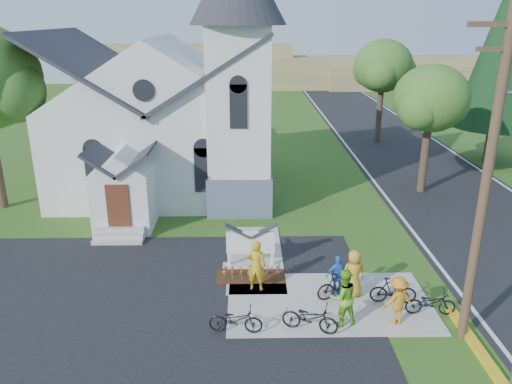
{
  "coord_description": "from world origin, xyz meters",
  "views": [
    {
      "loc": [
        -1.31,
        -14.47,
        9.4
      ],
      "look_at": [
        -0.96,
        5.0,
        2.5
      ],
      "focal_mm": 35.0,
      "sensor_mm": 36.0,
      "label": 1
    }
  ],
  "objects_px": {
    "cyclist_2": "(338,276)",
    "cyclist_3": "(398,300)",
    "bike_2": "(310,318)",
    "bike_3": "(393,291)",
    "utility_pole": "(490,170)",
    "bike_1": "(339,285)",
    "bike_4": "(431,303)",
    "cyclist_1": "(343,297)",
    "bike_0": "(236,320)",
    "cyclist_4": "(354,273)",
    "cyclist_0": "(256,265)",
    "church_sign": "(251,243)"
  },
  "relations": [
    {
      "from": "bike_2",
      "to": "bike_3",
      "type": "height_order",
      "value": "bike_3"
    },
    {
      "from": "cyclist_0",
      "to": "cyclist_2",
      "type": "distance_m",
      "value": 2.89
    },
    {
      "from": "utility_pole",
      "to": "bike_4",
      "type": "height_order",
      "value": "utility_pole"
    },
    {
      "from": "bike_0",
      "to": "cyclist_2",
      "type": "bearing_deg",
      "value": -53.63
    },
    {
      "from": "bike_0",
      "to": "bike_2",
      "type": "relative_size",
      "value": 0.94
    },
    {
      "from": "utility_pole",
      "to": "cyclist_0",
      "type": "xyz_separation_m",
      "value": [
        -6.38,
        2.88,
        -4.39
      ]
    },
    {
      "from": "cyclist_2",
      "to": "cyclist_3",
      "type": "distance_m",
      "value": 2.35
    },
    {
      "from": "bike_1",
      "to": "cyclist_3",
      "type": "height_order",
      "value": "cyclist_3"
    },
    {
      "from": "utility_pole",
      "to": "bike_2",
      "type": "xyz_separation_m",
      "value": [
        -4.75,
        0.33,
        -4.88
      ]
    },
    {
      "from": "bike_0",
      "to": "bike_3",
      "type": "height_order",
      "value": "bike_3"
    },
    {
      "from": "church_sign",
      "to": "bike_3",
      "type": "relative_size",
      "value": 1.38
    },
    {
      "from": "utility_pole",
      "to": "bike_1",
      "type": "xyz_separation_m",
      "value": [
        -3.5,
        2.24,
        -4.85
      ]
    },
    {
      "from": "bike_3",
      "to": "cyclist_4",
      "type": "bearing_deg",
      "value": 74.45
    },
    {
      "from": "bike_1",
      "to": "bike_4",
      "type": "distance_m",
      "value": 3.03
    },
    {
      "from": "cyclist_2",
      "to": "cyclist_0",
      "type": "bearing_deg",
      "value": -19.72
    },
    {
      "from": "bike_0",
      "to": "cyclist_3",
      "type": "relative_size",
      "value": 1.04
    },
    {
      "from": "cyclist_0",
      "to": "bike_0",
      "type": "bearing_deg",
      "value": 87.43
    },
    {
      "from": "bike_3",
      "to": "cyclist_2",
      "type": "bearing_deg",
      "value": 78.78
    },
    {
      "from": "cyclist_3",
      "to": "cyclist_4",
      "type": "relative_size",
      "value": 0.92
    },
    {
      "from": "church_sign",
      "to": "bike_4",
      "type": "relative_size",
      "value": 1.34
    },
    {
      "from": "cyclist_3",
      "to": "bike_1",
      "type": "bearing_deg",
      "value": -58.1
    },
    {
      "from": "cyclist_1",
      "to": "bike_2",
      "type": "bearing_deg",
      "value": 4.62
    },
    {
      "from": "cyclist_2",
      "to": "cyclist_4",
      "type": "height_order",
      "value": "cyclist_4"
    },
    {
      "from": "cyclist_3",
      "to": "cyclist_4",
      "type": "bearing_deg",
      "value": -71.44
    },
    {
      "from": "utility_pole",
      "to": "bike_0",
      "type": "bearing_deg",
      "value": 177.57
    },
    {
      "from": "bike_0",
      "to": "bike_4",
      "type": "relative_size",
      "value": 1.03
    },
    {
      "from": "cyclist_2",
      "to": "bike_2",
      "type": "height_order",
      "value": "cyclist_2"
    },
    {
      "from": "cyclist_1",
      "to": "bike_3",
      "type": "xyz_separation_m",
      "value": [
        1.97,
        1.16,
        -0.48
      ]
    },
    {
      "from": "cyclist_4",
      "to": "cyclist_3",
      "type": "bearing_deg",
      "value": 115.12
    },
    {
      "from": "cyclist_2",
      "to": "cyclist_4",
      "type": "distance_m",
      "value": 0.55
    },
    {
      "from": "cyclist_1",
      "to": "bike_0",
      "type": "bearing_deg",
      "value": -8.4
    },
    {
      "from": "bike_1",
      "to": "bike_0",
      "type": "bearing_deg",
      "value": 100.35
    },
    {
      "from": "church_sign",
      "to": "cyclist_0",
      "type": "xyz_separation_m",
      "value": [
        0.19,
        -1.82,
        -0.02
      ]
    },
    {
      "from": "cyclist_0",
      "to": "bike_1",
      "type": "bearing_deg",
      "value": 179.69
    },
    {
      "from": "bike_2",
      "to": "utility_pole",
      "type": "bearing_deg",
      "value": -75.54
    },
    {
      "from": "bike_1",
      "to": "cyclist_3",
      "type": "relative_size",
      "value": 1.03
    },
    {
      "from": "cyclist_1",
      "to": "bike_3",
      "type": "distance_m",
      "value": 2.34
    },
    {
      "from": "cyclist_1",
      "to": "bike_2",
      "type": "xyz_separation_m",
      "value": [
        -1.07,
        -0.39,
        -0.49
      ]
    },
    {
      "from": "cyclist_2",
      "to": "church_sign",
      "type": "bearing_deg",
      "value": -47.54
    },
    {
      "from": "bike_3",
      "to": "cyclist_4",
      "type": "height_order",
      "value": "cyclist_4"
    },
    {
      "from": "bike_3",
      "to": "cyclist_0",
      "type": "bearing_deg",
      "value": 83.57
    },
    {
      "from": "cyclist_1",
      "to": "cyclist_3",
      "type": "xyz_separation_m",
      "value": [
        1.76,
        0.0,
        -0.14
      ]
    },
    {
      "from": "cyclist_3",
      "to": "utility_pole",
      "type": "bearing_deg",
      "value": 145.09
    },
    {
      "from": "cyclist_0",
      "to": "bike_2",
      "type": "bearing_deg",
      "value": 134.83
    },
    {
      "from": "cyclist_0",
      "to": "bike_2",
      "type": "distance_m",
      "value": 3.07
    },
    {
      "from": "bike_4",
      "to": "cyclist_1",
      "type": "bearing_deg",
      "value": 102.78
    },
    {
      "from": "cyclist_1",
      "to": "bike_4",
      "type": "xyz_separation_m",
      "value": [
        3.01,
        0.46,
        -0.52
      ]
    },
    {
      "from": "utility_pole",
      "to": "cyclist_3",
      "type": "xyz_separation_m",
      "value": [
        -1.92,
        0.72,
        -4.54
      ]
    },
    {
      "from": "utility_pole",
      "to": "bike_2",
      "type": "distance_m",
      "value": 6.82
    },
    {
      "from": "cyclist_0",
      "to": "cyclist_3",
      "type": "bearing_deg",
      "value": 166.45
    }
  ]
}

